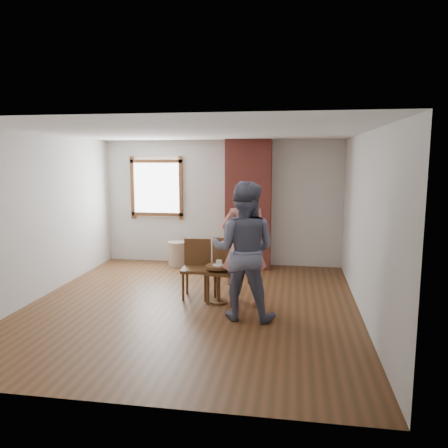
# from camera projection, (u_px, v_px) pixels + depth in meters

# --- Properties ---
(ground) EXTENTS (5.50, 5.50, 0.00)m
(ground) POSITION_uv_depth(u_px,v_px,m) (192.00, 305.00, 6.69)
(ground) COLOR brown
(ground) RESTS_ON ground
(room_shell) EXTENTS (5.04, 5.52, 2.62)m
(room_shell) POSITION_uv_depth(u_px,v_px,m) (196.00, 185.00, 7.01)
(room_shell) COLOR silver
(room_shell) RESTS_ON ground
(brick_chimney) EXTENTS (0.90, 0.50, 2.60)m
(brick_chimney) POSITION_uv_depth(u_px,v_px,m) (249.00, 204.00, 8.84)
(brick_chimney) COLOR #AB473C
(brick_chimney) RESTS_ON ground
(stoneware_crock) EXTENTS (0.47, 0.47, 0.50)m
(stoneware_crock) POSITION_uv_depth(u_px,v_px,m) (177.00, 254.00, 9.13)
(stoneware_crock) COLOR tan
(stoneware_crock) RESTS_ON ground
(dark_pot) EXTENTS (0.17, 0.17, 0.13)m
(dark_pot) POSITION_uv_depth(u_px,v_px,m) (172.00, 262.00, 9.18)
(dark_pot) COLOR black
(dark_pot) RESTS_ON ground
(dining_chair_left) EXTENTS (0.46, 0.46, 0.93)m
(dining_chair_left) POSITION_uv_depth(u_px,v_px,m) (197.00, 265.00, 7.05)
(dining_chair_left) COLOR brown
(dining_chair_left) RESTS_ON ground
(dining_chair_right) EXTENTS (0.51, 0.51, 0.98)m
(dining_chair_right) POSITION_uv_depth(u_px,v_px,m) (224.00, 267.00, 6.83)
(dining_chair_right) COLOR brown
(dining_chair_right) RESTS_ON ground
(side_table) EXTENTS (0.40, 0.40, 0.60)m
(side_table) POSITION_uv_depth(u_px,v_px,m) (218.00, 278.00, 6.75)
(side_table) COLOR brown
(side_table) RESTS_ON ground
(cake_plate) EXTENTS (0.18, 0.18, 0.01)m
(cake_plate) POSITION_uv_depth(u_px,v_px,m) (218.00, 265.00, 6.72)
(cake_plate) COLOR white
(cake_plate) RESTS_ON side_table
(cake_slice) EXTENTS (0.08, 0.07, 0.06)m
(cake_slice) POSITION_uv_depth(u_px,v_px,m) (219.00, 263.00, 6.71)
(cake_slice) COLOR white
(cake_slice) RESTS_ON cake_plate
(man) EXTENTS (1.01, 0.82, 1.92)m
(man) POSITION_uv_depth(u_px,v_px,m) (244.00, 251.00, 6.06)
(man) COLOR #131636
(man) RESTS_ON ground
(person_pink) EXTENTS (0.79, 0.63, 1.89)m
(person_pink) POSITION_uv_depth(u_px,v_px,m) (244.00, 245.00, 6.51)
(person_pink) COLOR #CA7365
(person_pink) RESTS_ON ground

